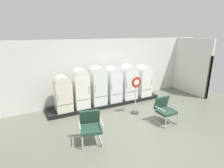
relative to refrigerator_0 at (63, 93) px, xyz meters
The scene contains 13 objects.
ground 3.60m from the refrigerator_0, 56.49° to the right, with size 12.00×10.00×0.05m, color #646757.
back_wall 2.14m from the refrigerator_0, 21.41° to the left, with size 11.76×0.12×2.86m.
side_wall_right 6.62m from the refrigerator_0, ahead, with size 0.16×2.20×2.86m.
display_plinth 2.09m from the refrigerator_0, ahead, with size 5.17×0.95×0.15m, color black.
refrigerator_0 is the anchor object (origin of this frame).
refrigerator_1 0.73m from the refrigerator_0, ahead, with size 0.59×0.62×1.62m.
refrigerator_2 1.48m from the refrigerator_0, ahead, with size 0.62×0.71×1.65m.
refrigerator_3 2.22m from the refrigerator_0, ahead, with size 0.60×0.69×1.57m.
refrigerator_4 3.00m from the refrigerator_0, ahead, with size 0.69×0.61×1.61m.
refrigerator_5 3.85m from the refrigerator_0, ahead, with size 0.62×0.70×1.49m.
armchair_left 2.30m from the refrigerator_0, 82.76° to the right, with size 0.76×0.76×0.93m.
armchair_right 3.87m from the refrigerator_0, 37.42° to the right, with size 0.68×0.66×0.93m.
sign_stand 2.84m from the refrigerator_0, 26.25° to the right, with size 0.42×0.32×1.51m.
Camera 1 is at (-3.19, -3.77, 3.14)m, focal length 28.47 mm.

